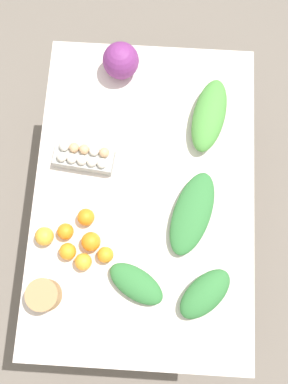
{
  "coord_description": "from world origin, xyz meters",
  "views": [
    {
      "loc": [
        -0.45,
        -0.03,
        2.53
      ],
      "look_at": [
        0.0,
        0.0,
        0.74
      ],
      "focal_mm": 40.0,
      "sensor_mm": 36.0,
      "label": 1
    }
  ],
  "objects_px": {
    "cabbage_purple": "(121,61)",
    "orange_6": "(105,255)",
    "paper_bag": "(44,295)",
    "orange_3": "(83,262)",
    "orange_1": "(44,236)",
    "orange_4": "(86,217)",
    "orange_5": "(65,231)",
    "egg_carton": "(84,157)",
    "greens_bunch_scallion": "(209,115)",
    "orange_0": "(68,251)",
    "greens_bunch_kale": "(192,213)",
    "orange_2": "(91,242)",
    "greens_bunch_chard": "(136,284)",
    "greens_bunch_beet_tops": "(205,294)"
  },
  "relations": [
    {
      "from": "cabbage_purple",
      "to": "orange_5",
      "type": "height_order",
      "value": "cabbage_purple"
    },
    {
      "from": "orange_0",
      "to": "orange_4",
      "type": "height_order",
      "value": "orange_4"
    },
    {
      "from": "paper_bag",
      "to": "greens_bunch_beet_tops",
      "type": "bearing_deg",
      "value": -86.17
    },
    {
      "from": "orange_5",
      "to": "orange_6",
      "type": "relative_size",
      "value": 1.02
    },
    {
      "from": "greens_bunch_chard",
      "to": "orange_0",
      "type": "distance_m",
      "value": 0.31
    },
    {
      "from": "greens_bunch_chard",
      "to": "orange_3",
      "type": "height_order",
      "value": "orange_3"
    },
    {
      "from": "paper_bag",
      "to": "orange_5",
      "type": "relative_size",
      "value": 1.88
    },
    {
      "from": "greens_bunch_scallion",
      "to": "greens_bunch_chard",
      "type": "xyz_separation_m",
      "value": [
        -0.75,
        0.28,
        -0.01
      ]
    },
    {
      "from": "orange_3",
      "to": "orange_1",
      "type": "bearing_deg",
      "value": 61.02
    },
    {
      "from": "orange_2",
      "to": "orange_5",
      "type": "height_order",
      "value": "orange_2"
    },
    {
      "from": "cabbage_purple",
      "to": "orange_6",
      "type": "xyz_separation_m",
      "value": [
        -0.87,
        0.0,
        -0.05
      ]
    },
    {
      "from": "paper_bag",
      "to": "orange_3",
      "type": "distance_m",
      "value": 0.2
    },
    {
      "from": "egg_carton",
      "to": "orange_4",
      "type": "height_order",
      "value": "egg_carton"
    },
    {
      "from": "egg_carton",
      "to": "orange_0",
      "type": "distance_m",
      "value": 0.41
    },
    {
      "from": "cabbage_purple",
      "to": "paper_bag",
      "type": "height_order",
      "value": "cabbage_purple"
    },
    {
      "from": "orange_2",
      "to": "orange_5",
      "type": "xyz_separation_m",
      "value": [
        0.04,
        0.11,
        -0.01
      ]
    },
    {
      "from": "orange_1",
      "to": "orange_3",
      "type": "bearing_deg",
      "value": -118.98
    },
    {
      "from": "greens_bunch_chard",
      "to": "orange_5",
      "type": "xyz_separation_m",
      "value": [
        0.2,
        0.31,
        0.0
      ]
    },
    {
      "from": "orange_2",
      "to": "orange_5",
      "type": "relative_size",
      "value": 1.17
    },
    {
      "from": "orange_5",
      "to": "greens_bunch_kale",
      "type": "bearing_deg",
      "value": -78.26
    },
    {
      "from": "paper_bag",
      "to": "orange_6",
      "type": "height_order",
      "value": "paper_bag"
    },
    {
      "from": "orange_4",
      "to": "orange_2",
      "type": "bearing_deg",
      "value": -163.13
    },
    {
      "from": "greens_bunch_chard",
      "to": "orange_3",
      "type": "xyz_separation_m",
      "value": [
        0.08,
        0.22,
        0.0
      ]
    },
    {
      "from": "orange_0",
      "to": "orange_1",
      "type": "distance_m",
      "value": 0.12
    },
    {
      "from": "orange_0",
      "to": "orange_5",
      "type": "bearing_deg",
      "value": 12.24
    },
    {
      "from": "orange_5",
      "to": "orange_4",
      "type": "bearing_deg",
      "value": -50.79
    },
    {
      "from": "greens_bunch_scallion",
      "to": "greens_bunch_beet_tops",
      "type": "distance_m",
      "value": 0.78
    },
    {
      "from": "orange_3",
      "to": "orange_2",
      "type": "bearing_deg",
      "value": -16.35
    },
    {
      "from": "cabbage_purple",
      "to": "orange_3",
      "type": "relative_size",
      "value": 2.31
    },
    {
      "from": "paper_bag",
      "to": "orange_6",
      "type": "bearing_deg",
      "value": -52.78
    },
    {
      "from": "egg_carton",
      "to": "orange_5",
      "type": "relative_size",
      "value": 3.88
    },
    {
      "from": "greens_bunch_scallion",
      "to": "orange_0",
      "type": "relative_size",
      "value": 4.98
    },
    {
      "from": "egg_carton",
      "to": "greens_bunch_kale",
      "type": "xyz_separation_m",
      "value": [
        -0.22,
        -0.48,
        -0.01
      ]
    },
    {
      "from": "greens_bunch_scallion",
      "to": "orange_4",
      "type": "bearing_deg",
      "value": 134.0
    },
    {
      "from": "paper_bag",
      "to": "greens_bunch_scallion",
      "type": "bearing_deg",
      "value": -38.21
    },
    {
      "from": "orange_1",
      "to": "orange_3",
      "type": "relative_size",
      "value": 1.1
    },
    {
      "from": "orange_4",
      "to": "orange_6",
      "type": "xyz_separation_m",
      "value": [
        -0.15,
        -0.09,
        -0.0
      ]
    },
    {
      "from": "egg_carton",
      "to": "orange_2",
      "type": "xyz_separation_m",
      "value": [
        -0.37,
        -0.06,
        -0.0
      ]
    },
    {
      "from": "orange_4",
      "to": "orange_5",
      "type": "relative_size",
      "value": 1.06
    },
    {
      "from": "orange_1",
      "to": "orange_6",
      "type": "height_order",
      "value": "orange_1"
    },
    {
      "from": "cabbage_purple",
      "to": "greens_bunch_chard",
      "type": "xyz_separation_m",
      "value": [
        -0.98,
        -0.13,
        -0.05
      ]
    },
    {
      "from": "orange_1",
      "to": "orange_3",
      "type": "height_order",
      "value": "orange_1"
    },
    {
      "from": "greens_bunch_beet_tops",
      "to": "orange_1",
      "type": "relative_size",
      "value": 3.22
    },
    {
      "from": "greens_bunch_kale",
      "to": "orange_3",
      "type": "height_order",
      "value": "same"
    },
    {
      "from": "paper_bag",
      "to": "orange_4",
      "type": "relative_size",
      "value": 1.77
    },
    {
      "from": "orange_3",
      "to": "orange_5",
      "type": "height_order",
      "value": "orange_3"
    },
    {
      "from": "orange_2",
      "to": "cabbage_purple",
      "type": "bearing_deg",
      "value": -4.64
    },
    {
      "from": "cabbage_purple",
      "to": "greens_bunch_kale",
      "type": "bearing_deg",
      "value": -152.51
    },
    {
      "from": "paper_bag",
      "to": "orange_1",
      "type": "xyz_separation_m",
      "value": [
        0.24,
        0.03,
        -0.01
      ]
    },
    {
      "from": "paper_bag",
      "to": "egg_carton",
      "type": "bearing_deg",
      "value": -9.97
    }
  ]
}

